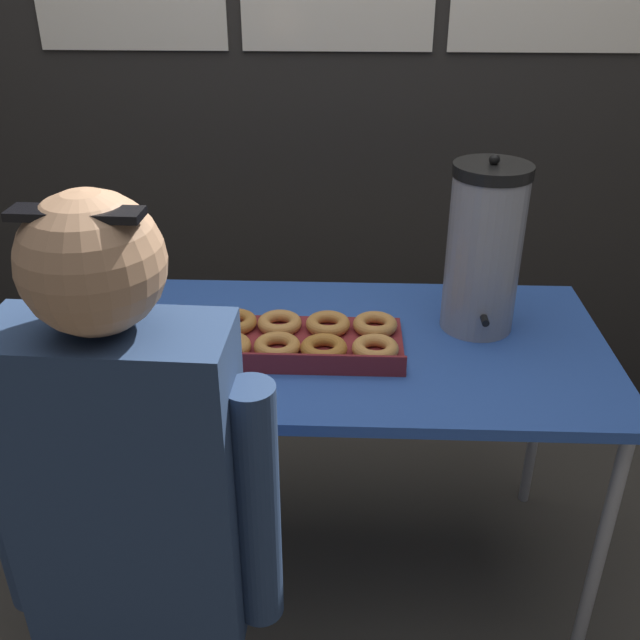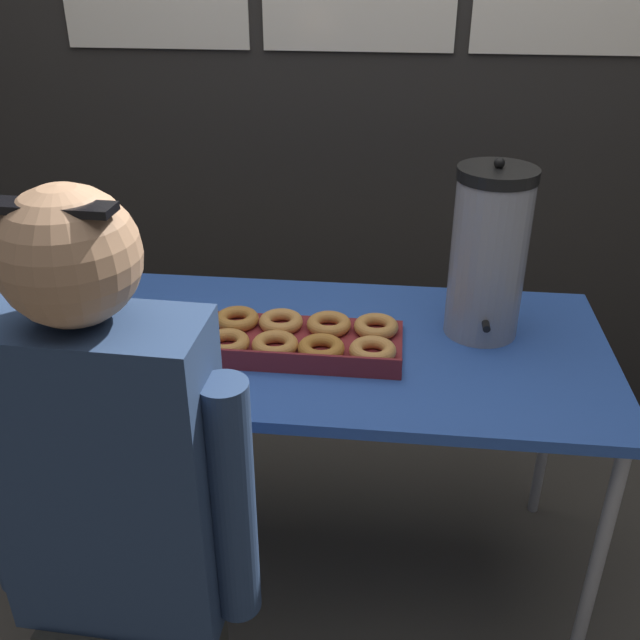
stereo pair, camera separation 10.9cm
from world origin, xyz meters
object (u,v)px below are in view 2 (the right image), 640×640
coffee_urn (488,254)px  person_seated (120,542)px  cell_phone (105,339)px  donut_box (301,338)px

coffee_urn → person_seated: 1.03m
person_seated → cell_phone: bearing=-65.4°
coffee_urn → cell_phone: size_ratio=2.84×
donut_box → cell_phone: (-0.48, -0.03, -0.02)m
cell_phone → person_seated: bearing=-75.6°
donut_box → coffee_urn: 0.49m
donut_box → person_seated: size_ratio=0.37×
donut_box → coffee_urn: (0.44, 0.13, 0.19)m
donut_box → person_seated: bearing=-114.6°
cell_phone → coffee_urn: bearing=1.4°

